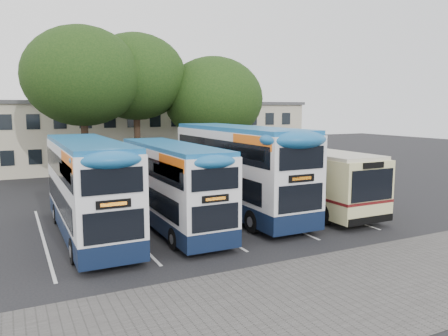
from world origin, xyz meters
name	(u,v)px	position (x,y,z in m)	size (l,w,h in m)	color
ground	(317,236)	(0.00, 0.00, 0.00)	(120.00, 120.00, 0.00)	black
paving_strip	(366,286)	(-2.00, -5.00, 0.01)	(40.00, 6.00, 0.01)	#595654
bay_lines	(194,220)	(-3.75, 5.00, 0.01)	(14.12, 11.00, 0.01)	silver
depot_building	(143,133)	(0.00, 26.99, 3.15)	(32.40, 8.40, 6.20)	beige
lamp_post	(231,114)	(6.00, 19.97, 5.08)	(0.25, 1.05, 9.06)	gray
tree_left	(82,76)	(-6.94, 17.45, 7.75)	(8.17, 8.17, 11.24)	black
tree_mid	(136,77)	(-2.76, 18.88, 7.94)	(7.78, 7.78, 11.26)	black
tree_right	(213,99)	(3.34, 17.86, 6.29)	(8.03, 8.03, 9.71)	black
bus_dd_left	(88,184)	(-8.87, 4.46, 2.31)	(2.45, 10.09, 4.20)	#0F1B37
bus_dd_mid	(172,182)	(-5.18, 4.13, 2.16)	(2.28, 9.43, 3.92)	#0F1B37
bus_dd_right	(238,166)	(-1.06, 5.36, 2.54)	(2.68, 11.07, 4.61)	#0F1B37
bus_single	(298,174)	(2.75, 5.28, 1.88)	(2.84, 11.14, 3.32)	beige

